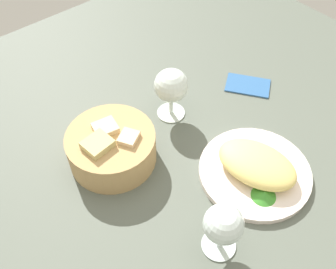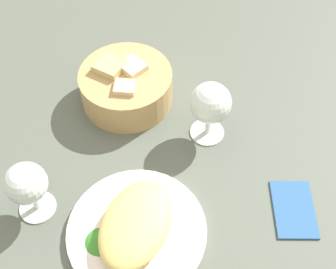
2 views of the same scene
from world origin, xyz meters
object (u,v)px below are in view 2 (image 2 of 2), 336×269
wine_glass_far (27,185)px  plate (137,231)px  bread_basket (126,86)px  folded_napkin (294,209)px  wine_glass_near (210,105)px

wine_glass_far → plate: bearing=-69.4°
bread_basket → folded_napkin: 39.85cm
bread_basket → plate: bearing=-138.0°
wine_glass_near → folded_napkin: bearing=-104.2°
wine_glass_near → folded_napkin: wine_glass_near is taller
wine_glass_near → folded_napkin: 23.34cm
wine_glass_near → wine_glass_far: bearing=154.1°
plate → wine_glass_far: wine_glass_far is taller
bread_basket → folded_napkin: bearing=-94.6°
plate → bread_basket: (22.41, 20.16, 3.21)cm
bread_basket → wine_glass_near: wine_glass_near is taller
plate → bread_basket: bearing=42.0°
folded_napkin → wine_glass_near: bearing=40.5°
wine_glass_far → folded_napkin: size_ratio=1.07×
wine_glass_near → wine_glass_far: 34.43cm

